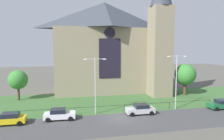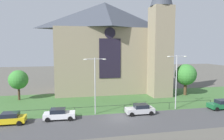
# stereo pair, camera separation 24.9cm
# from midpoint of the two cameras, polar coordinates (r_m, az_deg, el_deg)

# --- Properties ---
(ground) EXTENTS (160.00, 160.00, 0.00)m
(ground) POSITION_cam_midpoint_polar(r_m,az_deg,el_deg) (39.43, -1.54, -8.33)
(ground) COLOR #56544C
(road_asphalt) EXTENTS (120.00, 8.00, 0.01)m
(road_asphalt) POSITION_cam_midpoint_polar(r_m,az_deg,el_deg) (28.23, 3.10, -14.19)
(road_asphalt) COLOR #424244
(road_asphalt) RESTS_ON ground
(grass_verge) EXTENTS (120.00, 20.00, 0.01)m
(grass_verge) POSITION_cam_midpoint_polar(r_m,az_deg,el_deg) (37.53, -0.97, -9.07)
(grass_verge) COLOR #3D6633
(grass_verge) RESTS_ON ground
(church_building) EXTENTS (23.20, 16.20, 26.00)m
(church_building) POSITION_cam_midpoint_polar(r_m,az_deg,el_deg) (47.57, -1.17, 6.60)
(church_building) COLOR gray
(church_building) RESTS_ON ground
(iron_railing) EXTENTS (29.98, 0.07, 1.13)m
(iron_railing) POSITION_cam_midpoint_polar(r_m,az_deg,el_deg) (32.39, 3.20, -9.74)
(iron_railing) COLOR black
(iron_railing) RESTS_ON ground
(tree_left_far) EXTENTS (3.59, 3.59, 5.68)m
(tree_left_far) POSITION_cam_midpoint_polar(r_m,az_deg,el_deg) (42.80, -24.48, -2.46)
(tree_left_far) COLOR #423021
(tree_left_far) RESTS_ON ground
(tree_right_far) EXTENTS (4.37, 4.37, 6.50)m
(tree_right_far) POSITION_cam_midpoint_polar(r_m,az_deg,el_deg) (45.91, 19.28, -1.20)
(tree_right_far) COLOR #4C3823
(tree_right_far) RESTS_ON ground
(streetlamp_near) EXTENTS (3.37, 0.26, 8.38)m
(streetlamp_near) POSITION_cam_midpoint_polar(r_m,az_deg,el_deg) (30.52, -4.83, -2.36)
(streetlamp_near) COLOR #B2B2B7
(streetlamp_near) RESTS_ON ground
(streetlamp_far) EXTENTS (3.37, 0.26, 8.69)m
(streetlamp_far) POSITION_cam_midpoint_polar(r_m,az_deg,el_deg) (34.62, 17.03, -1.34)
(streetlamp_far) COLOR #B2B2B7
(streetlamp_far) RESTS_ON ground
(parked_car_yellow) EXTENTS (4.21, 2.04, 1.51)m
(parked_car_yellow) POSITION_cam_midpoint_polar(r_m,az_deg,el_deg) (30.45, -26.57, -11.84)
(parked_car_yellow) COLOR gold
(parked_car_yellow) RESTS_ON ground
(parked_car_white) EXTENTS (4.28, 2.19, 1.51)m
(parked_car_white) POSITION_cam_midpoint_polar(r_m,az_deg,el_deg) (30.02, -14.42, -11.64)
(parked_car_white) COLOR silver
(parked_car_white) RESTS_ON ground
(parked_car_silver) EXTENTS (4.22, 2.07, 1.51)m
(parked_car_silver) POSITION_cam_midpoint_polar(r_m,az_deg,el_deg) (31.65, 7.52, -10.58)
(parked_car_silver) COLOR #B7B7BC
(parked_car_silver) RESTS_ON ground
(parked_car_green) EXTENTS (4.23, 2.07, 1.51)m
(parked_car_green) POSITION_cam_midpoint_polar(r_m,az_deg,el_deg) (38.25, 27.61, -8.31)
(parked_car_green) COLOR #196033
(parked_car_green) RESTS_ON ground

